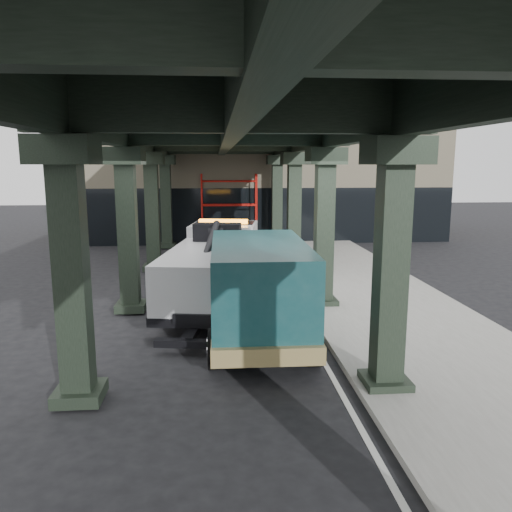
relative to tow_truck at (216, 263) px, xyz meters
name	(u,v)px	position (x,y,z in m)	size (l,w,h in m)	color
ground	(245,330)	(0.76, -3.00, -1.31)	(90.00, 90.00, 0.00)	black
sidewalk	(380,304)	(5.26, -1.00, -1.24)	(5.00, 40.00, 0.15)	gray
lane_stripe	(294,308)	(2.46, -1.00, -1.31)	(0.12, 38.00, 0.01)	silver
viaduct	(226,132)	(0.36, -1.00, 4.15)	(7.40, 32.00, 6.40)	black
building	(257,172)	(2.76, 17.00, 2.69)	(22.00, 10.00, 8.00)	#C6B793
scaffolding	(229,208)	(0.76, 11.64, 0.79)	(3.08, 0.88, 4.00)	red
tow_truck	(216,263)	(0.00, 0.00, 0.00)	(3.43, 8.44, 2.69)	black
towed_van	(258,286)	(1.08, -3.58, 0.07)	(2.63, 6.39, 2.58)	#123E41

